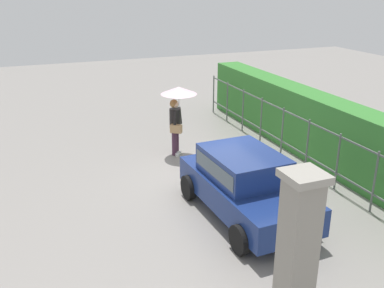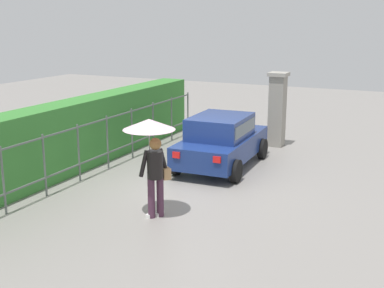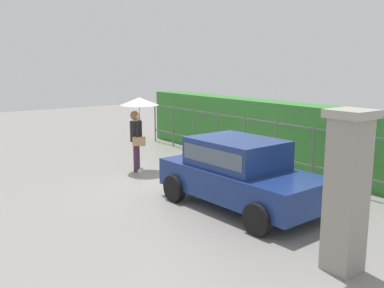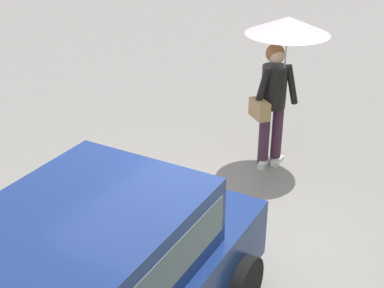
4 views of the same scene
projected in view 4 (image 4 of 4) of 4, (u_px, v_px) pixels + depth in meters
ground_plane at (210, 251)px, 5.81m from camera, size 40.00×40.00×0.00m
pedestrian at (282, 54)px, 6.87m from camera, size 1.08×1.08×2.10m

